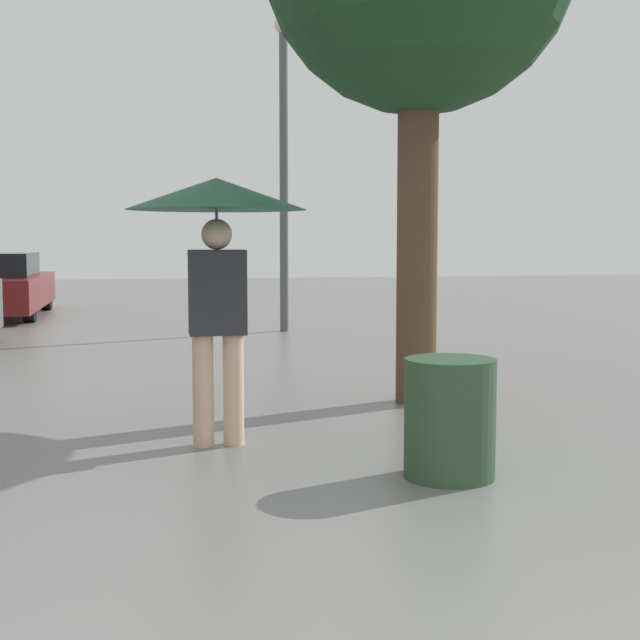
# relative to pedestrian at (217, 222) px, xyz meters

# --- Properties ---
(pedestrian) EXTENTS (1.21, 1.21, 1.81)m
(pedestrian) POSITION_rel_pedestrian_xyz_m (0.00, 0.00, 0.00)
(pedestrian) COLOR beige
(pedestrian) RESTS_ON ground_plane
(street_lamp) EXTENTS (0.28, 0.28, 4.70)m
(street_lamp) POSITION_rel_pedestrian_xyz_m (1.60, 7.35, 1.24)
(street_lamp) COLOR #515456
(street_lamp) RESTS_ON ground_plane
(trash_bin) EXTENTS (0.54, 0.54, 0.71)m
(trash_bin) POSITION_rel_pedestrian_xyz_m (1.27, -1.09, -1.16)
(trash_bin) COLOR #2D4C33
(trash_bin) RESTS_ON ground_plane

